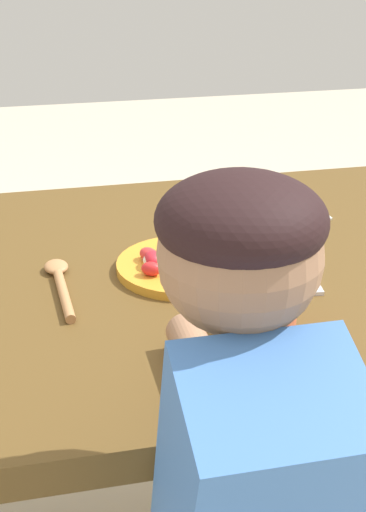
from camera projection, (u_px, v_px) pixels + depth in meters
dining_table at (190, 329)px, 1.22m from camera, size 1.17×0.82×0.68m
plate at (184, 260)px, 1.16m from camera, size 0.21×0.21×0.06m
fork at (301, 263)px, 1.19m from camera, size 0.05×0.22×0.01m
spoon at (60, 281)px, 1.12m from camera, size 0.04×0.19×0.02m
drinking_cup at (266, 298)px, 0.97m from camera, size 0.08×0.08×0.11m
napkin at (283, 213)px, 1.38m from camera, size 0.15×0.11×0.00m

